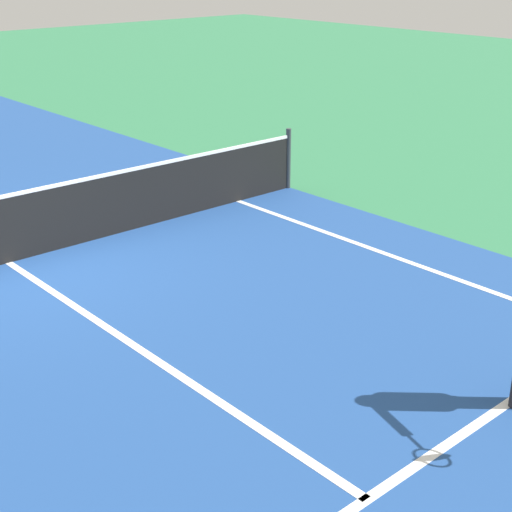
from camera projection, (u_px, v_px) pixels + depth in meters
name	position (u px, v px, depth m)	size (l,w,h in m)	color
ground_plane	(9.00, 263.00, 10.32)	(60.00, 60.00, 0.00)	#337F51
court_surface_inbounds	(9.00, 263.00, 10.32)	(10.62, 24.40, 0.00)	#234C93
line_service_near	(367.00, 499.00, 5.88)	(8.22, 0.10, 0.01)	white
line_center_service	(139.00, 348.00, 8.10)	(0.10, 6.40, 0.01)	white
net	(4.00, 229.00, 10.13)	(10.65, 0.09, 1.07)	#33383D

